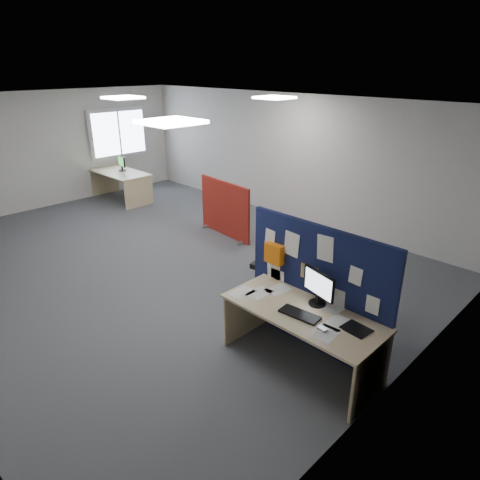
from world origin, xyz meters
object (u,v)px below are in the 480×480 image
Objects in this scene: red_divider at (225,209)px; monitor_second at (122,163)px; office_chair at (281,257)px; navy_divider at (315,289)px; monitor_main at (318,286)px; second_desk at (122,178)px; main_desk at (304,322)px.

red_divider reaches higher than monitor_second.
navy_divider is at bearing -41.17° from office_chair.
office_chair is (-1.18, 0.78, -0.28)m from monitor_main.
monitor_second is at bearing 159.52° from office_chair.
red_divider is at bearing 12.50° from monitor_second.
navy_divider is at bearing -2.47° from monitor_second.
monitor_main is 0.27× the size of second_desk.
monitor_second reaches higher than main_desk.
monitor_main is at bearing -3.46° from monitor_second.
red_divider is (-3.61, 2.16, -0.02)m from main_desk.
second_desk is at bearing -171.85° from red_divider.
red_divider is 1.25× the size of office_chair.
red_divider is at bearing 149.11° from main_desk.
main_desk is at bearing -25.44° from red_divider.
monitor_main is (0.15, -0.17, 0.15)m from navy_divider.
navy_divider is 3.94m from red_divider.
main_desk is at bearing -15.32° from second_desk.
office_chair reaches higher than second_desk.
main_desk is 0.44m from monitor_main.
monitor_second is at bearing 164.28° from main_desk.
red_divider is (-3.64, 1.98, -0.41)m from monitor_main.
navy_divider is 7.33m from second_desk.
monitor_second is at bearing -172.91° from red_divider.
monitor_main is (0.03, 0.18, 0.40)m from main_desk.
main_desk is at bearing -50.41° from office_chair.
navy_divider reaches higher than monitor_main.
main_desk is at bearing -4.86° from monitor_second.
monitor_main is at bearing -43.98° from office_chair.
red_divider is at bearing 2.71° from second_desk.
navy_divider reaches higher than office_chair.
navy_divider is 1.63× the size of office_chair.
monitor_second is (-7.33, 1.87, -0.03)m from monitor_main.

